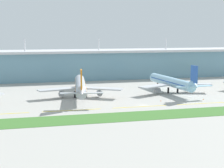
{
  "coord_description": "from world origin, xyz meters",
  "views": [
    {
      "loc": [
        -60.84,
        -174.56,
        37.21
      ],
      "look_at": [
        -8.66,
        30.28,
        7.0
      ],
      "focal_mm": 59.02,
      "sensor_mm": 36.0,
      "label": 1
    }
  ],
  "objects_px": {
    "safety_cone_left_wingtip": "(203,99)",
    "airliner_far_middle": "(172,82)",
    "airliner_near_middle": "(80,86)",
    "safety_cone_nose_front": "(161,101)"
  },
  "relations": [
    {
      "from": "safety_cone_nose_front",
      "to": "safety_cone_left_wingtip",
      "type": "bearing_deg",
      "value": -4.36
    },
    {
      "from": "safety_cone_left_wingtip",
      "to": "airliner_near_middle",
      "type": "bearing_deg",
      "value": 158.41
    },
    {
      "from": "airliner_far_middle",
      "to": "airliner_near_middle",
      "type": "bearing_deg",
      "value": -178.76
    },
    {
      "from": "airliner_far_middle",
      "to": "safety_cone_left_wingtip",
      "type": "bearing_deg",
      "value": -74.98
    },
    {
      "from": "airliner_far_middle",
      "to": "safety_cone_nose_front",
      "type": "xyz_separation_m",
      "value": [
        -17.04,
        -24.72,
        -6.09
      ]
    },
    {
      "from": "safety_cone_nose_front",
      "to": "airliner_far_middle",
      "type": "bearing_deg",
      "value": 55.42
    },
    {
      "from": "safety_cone_left_wingtip",
      "to": "safety_cone_nose_front",
      "type": "relative_size",
      "value": 1.0
    },
    {
      "from": "safety_cone_left_wingtip",
      "to": "airliner_far_middle",
      "type": "bearing_deg",
      "value": 105.02
    },
    {
      "from": "safety_cone_left_wingtip",
      "to": "safety_cone_nose_front",
      "type": "xyz_separation_m",
      "value": [
        -24.16,
        1.84,
        0.0
      ]
    },
    {
      "from": "safety_cone_nose_front",
      "to": "airliner_near_middle",
      "type": "bearing_deg",
      "value": 149.47
    }
  ]
}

